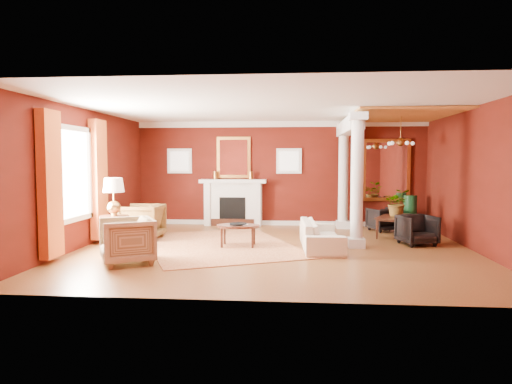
# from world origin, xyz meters

# --- Properties ---
(ground) EXTENTS (8.00, 8.00, 0.00)m
(ground) POSITION_xyz_m (0.00, 0.00, 0.00)
(ground) COLOR brown
(ground) RESTS_ON ground
(room_shell) EXTENTS (8.04, 7.04, 2.92)m
(room_shell) POSITION_xyz_m (0.00, 0.00, 2.02)
(room_shell) COLOR #51120B
(room_shell) RESTS_ON ground
(fireplace) EXTENTS (1.85, 0.42, 1.29)m
(fireplace) POSITION_xyz_m (-1.30, 3.32, 0.65)
(fireplace) COLOR silver
(fireplace) RESTS_ON ground
(overmantel_mirror) EXTENTS (0.95, 0.07, 1.15)m
(overmantel_mirror) POSITION_xyz_m (-1.30, 3.45, 1.90)
(overmantel_mirror) COLOR #C48839
(overmantel_mirror) RESTS_ON fireplace
(flank_window_left) EXTENTS (0.70, 0.07, 0.70)m
(flank_window_left) POSITION_xyz_m (-2.85, 3.46, 1.80)
(flank_window_left) COLOR silver
(flank_window_left) RESTS_ON room_shell
(flank_window_right) EXTENTS (0.70, 0.07, 0.70)m
(flank_window_right) POSITION_xyz_m (0.25, 3.46, 1.80)
(flank_window_right) COLOR silver
(flank_window_right) RESTS_ON room_shell
(left_window) EXTENTS (0.21, 2.55, 2.60)m
(left_window) POSITION_xyz_m (-3.89, -0.60, 1.42)
(left_window) COLOR white
(left_window) RESTS_ON room_shell
(column_front) EXTENTS (0.36, 0.36, 2.80)m
(column_front) POSITION_xyz_m (1.70, 0.30, 1.43)
(column_front) COLOR silver
(column_front) RESTS_ON ground
(column_back) EXTENTS (0.36, 0.36, 2.80)m
(column_back) POSITION_xyz_m (1.70, 3.00, 1.43)
(column_back) COLOR silver
(column_back) RESTS_ON ground
(header_beam) EXTENTS (0.30, 3.20, 0.32)m
(header_beam) POSITION_xyz_m (1.70, 1.90, 2.62)
(header_beam) COLOR silver
(header_beam) RESTS_ON column_front
(amber_ceiling) EXTENTS (2.30, 3.40, 0.04)m
(amber_ceiling) POSITION_xyz_m (2.85, 1.75, 2.87)
(amber_ceiling) COLOR #C9853B
(amber_ceiling) RESTS_ON room_shell
(dining_mirror) EXTENTS (1.30, 0.07, 1.70)m
(dining_mirror) POSITION_xyz_m (2.90, 3.45, 1.55)
(dining_mirror) COLOR #C48839
(dining_mirror) RESTS_ON room_shell
(chandelier) EXTENTS (0.60, 0.62, 0.75)m
(chandelier) POSITION_xyz_m (2.90, 1.80, 2.25)
(chandelier) COLOR #AE7A36
(chandelier) RESTS_ON room_shell
(crown_trim) EXTENTS (8.00, 0.08, 0.16)m
(crown_trim) POSITION_xyz_m (0.00, 3.46, 2.82)
(crown_trim) COLOR silver
(crown_trim) RESTS_ON room_shell
(base_trim) EXTENTS (8.00, 0.08, 0.12)m
(base_trim) POSITION_xyz_m (0.00, 3.46, 0.06)
(base_trim) COLOR silver
(base_trim) RESTS_ON ground
(rug) EXTENTS (4.23, 4.72, 0.02)m
(rug) POSITION_xyz_m (-1.19, 0.30, 0.01)
(rug) COLOR maroon
(rug) RESTS_ON ground
(sofa) EXTENTS (0.66, 2.00, 0.77)m
(sofa) POSITION_xyz_m (0.97, 0.13, 0.39)
(sofa) COLOR white
(sofa) RESTS_ON ground
(armchair_leopard) EXTENTS (0.84, 0.89, 0.90)m
(armchair_leopard) POSITION_xyz_m (-3.09, 0.88, 0.45)
(armchair_leopard) COLOR black
(armchair_leopard) RESTS_ON ground
(armchair_stripe) EXTENTS (1.13, 1.15, 0.90)m
(armchair_stripe) POSITION_xyz_m (-2.53, -1.54, 0.45)
(armchair_stripe) COLOR tan
(armchair_stripe) RESTS_ON ground
(coffee_table) EXTENTS (0.92, 0.92, 0.46)m
(coffee_table) POSITION_xyz_m (-0.77, 0.18, 0.42)
(coffee_table) COLOR black
(coffee_table) RESTS_ON ground
(coffee_book) EXTENTS (0.16, 0.09, 0.23)m
(coffee_book) POSITION_xyz_m (-0.74, 0.12, 0.58)
(coffee_book) COLOR black
(coffee_book) RESTS_ON coffee_table
(side_table) EXTENTS (0.59, 0.59, 1.46)m
(side_table) POSITION_xyz_m (-3.28, -0.25, 0.98)
(side_table) COLOR black
(side_table) RESTS_ON ground
(dining_table) EXTENTS (1.01, 1.46, 0.77)m
(dining_table) POSITION_xyz_m (2.89, 1.79, 0.39)
(dining_table) COLOR black
(dining_table) RESTS_ON ground
(dining_chair_near) EXTENTS (0.85, 0.82, 0.71)m
(dining_chair_near) POSITION_xyz_m (3.04, 0.70, 0.36)
(dining_chair_near) COLOR black
(dining_chair_near) RESTS_ON ground
(dining_chair_far) EXTENTS (0.83, 0.81, 0.66)m
(dining_chair_far) POSITION_xyz_m (2.68, 2.60, 0.33)
(dining_chair_far) COLOR black
(dining_chair_far) RESTS_ON ground
(green_urn) EXTENTS (0.38, 0.38, 0.91)m
(green_urn) POSITION_xyz_m (3.44, 2.96, 0.36)
(green_urn) COLOR #123A1C
(green_urn) RESTS_ON ground
(potted_plant) EXTENTS (0.65, 0.71, 0.51)m
(potted_plant) POSITION_xyz_m (2.85, 1.77, 1.03)
(potted_plant) COLOR #26591E
(potted_plant) RESTS_ON dining_table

